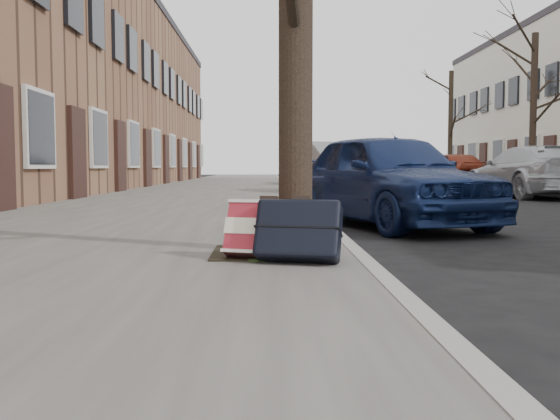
{
  "coord_description": "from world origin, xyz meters",
  "views": [
    {
      "loc": [
        -1.99,
        -3.75,
        0.82
      ],
      "look_at": [
        -1.89,
        0.8,
        0.5
      ],
      "focal_mm": 40.0,
      "sensor_mm": 36.0,
      "label": 1
    }
  ],
  "objects_px": {
    "car_near_front": "(388,178)",
    "car_near_mid": "(336,169)",
    "suitcase_navy": "(298,230)",
    "suitcase_red": "(265,230)"
  },
  "relations": [
    {
      "from": "suitcase_navy",
      "to": "car_near_mid",
      "type": "xyz_separation_m",
      "value": [
        1.66,
        12.57,
        0.39
      ]
    },
    {
      "from": "car_near_front",
      "to": "suitcase_red",
      "type": "bearing_deg",
      "value": -132.17
    },
    {
      "from": "suitcase_red",
      "to": "suitcase_navy",
      "type": "height_order",
      "value": "suitcase_navy"
    },
    {
      "from": "car_near_front",
      "to": "car_near_mid",
      "type": "relative_size",
      "value": 0.85
    },
    {
      "from": "car_near_front",
      "to": "car_near_mid",
      "type": "bearing_deg",
      "value": 69.43
    },
    {
      "from": "car_near_front",
      "to": "car_near_mid",
      "type": "height_order",
      "value": "car_near_mid"
    },
    {
      "from": "suitcase_red",
      "to": "car_near_front",
      "type": "distance_m",
      "value": 4.24
    },
    {
      "from": "suitcase_navy",
      "to": "car_near_front",
      "type": "bearing_deg",
      "value": 85.43
    },
    {
      "from": "suitcase_navy",
      "to": "car_near_mid",
      "type": "distance_m",
      "value": 12.68
    },
    {
      "from": "suitcase_navy",
      "to": "car_near_front",
      "type": "height_order",
      "value": "car_near_front"
    }
  ]
}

